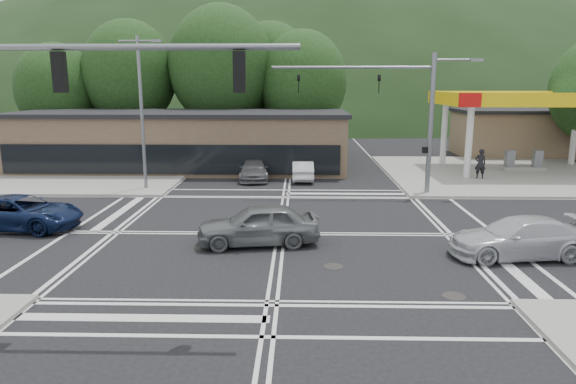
{
  "coord_description": "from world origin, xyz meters",
  "views": [
    {
      "loc": [
        0.81,
        -21.18,
        6.33
      ],
      "look_at": [
        0.26,
        2.04,
        1.4
      ],
      "focal_mm": 32.0,
      "sensor_mm": 36.0,
      "label": 1
    }
  ],
  "objects_px": {
    "car_grey_center": "(258,224)",
    "car_queue_b": "(303,159)",
    "car_blue_west": "(21,213)",
    "pedestrian": "(480,164)",
    "car_silver_east": "(519,238)",
    "car_northbound": "(254,170)",
    "car_queue_a": "(303,170)"
  },
  "relations": [
    {
      "from": "car_silver_east",
      "to": "car_blue_west",
      "type": "bearing_deg",
      "value": -104.31
    },
    {
      "from": "car_blue_west",
      "to": "car_queue_b",
      "type": "height_order",
      "value": "car_blue_west"
    },
    {
      "from": "car_silver_east",
      "to": "car_queue_a",
      "type": "height_order",
      "value": "car_silver_east"
    },
    {
      "from": "car_grey_center",
      "to": "car_silver_east",
      "type": "relative_size",
      "value": 0.94
    },
    {
      "from": "car_queue_b",
      "to": "pedestrian",
      "type": "height_order",
      "value": "pedestrian"
    },
    {
      "from": "car_blue_west",
      "to": "car_queue_a",
      "type": "height_order",
      "value": "car_blue_west"
    },
    {
      "from": "car_grey_center",
      "to": "car_queue_b",
      "type": "bearing_deg",
      "value": 166.08
    },
    {
      "from": "car_grey_center",
      "to": "car_blue_west",
      "type": "bearing_deg",
      "value": -109.02
    },
    {
      "from": "car_queue_a",
      "to": "car_northbound",
      "type": "height_order",
      "value": "car_northbound"
    },
    {
      "from": "car_silver_east",
      "to": "pedestrian",
      "type": "bearing_deg",
      "value": 160.94
    },
    {
      "from": "car_grey_center",
      "to": "car_queue_a",
      "type": "xyz_separation_m",
      "value": [
        1.85,
        14.06,
        -0.17
      ]
    },
    {
      "from": "car_grey_center",
      "to": "pedestrian",
      "type": "relative_size",
      "value": 2.45
    },
    {
      "from": "car_grey_center",
      "to": "car_queue_b",
      "type": "distance_m",
      "value": 19.33
    },
    {
      "from": "car_blue_west",
      "to": "pedestrian",
      "type": "height_order",
      "value": "pedestrian"
    },
    {
      "from": "car_silver_east",
      "to": "car_queue_a",
      "type": "relative_size",
      "value": 1.29
    },
    {
      "from": "car_silver_east",
      "to": "car_queue_a",
      "type": "distance_m",
      "value": 17.27
    },
    {
      "from": "pedestrian",
      "to": "car_queue_a",
      "type": "bearing_deg",
      "value": 3.52
    },
    {
      "from": "car_northbound",
      "to": "pedestrian",
      "type": "relative_size",
      "value": 2.35
    },
    {
      "from": "car_queue_b",
      "to": "pedestrian",
      "type": "relative_size",
      "value": 2.04
    },
    {
      "from": "car_blue_west",
      "to": "car_silver_east",
      "type": "height_order",
      "value": "car_silver_east"
    },
    {
      "from": "car_blue_west",
      "to": "car_northbound",
      "type": "bearing_deg",
      "value": -31.06
    },
    {
      "from": "car_silver_east",
      "to": "car_queue_a",
      "type": "bearing_deg",
      "value": -157.89
    },
    {
      "from": "car_queue_b",
      "to": "pedestrian",
      "type": "distance_m",
      "value": 12.81
    },
    {
      "from": "car_northbound",
      "to": "car_queue_a",
      "type": "bearing_deg",
      "value": -6.19
    },
    {
      "from": "car_queue_b",
      "to": "car_queue_a",
      "type": "bearing_deg",
      "value": 97.35
    },
    {
      "from": "car_grey_center",
      "to": "car_queue_b",
      "type": "relative_size",
      "value": 1.2
    },
    {
      "from": "car_blue_west",
      "to": "car_queue_a",
      "type": "distance_m",
      "value": 17.4
    },
    {
      "from": "car_grey_center",
      "to": "car_queue_a",
      "type": "height_order",
      "value": "car_grey_center"
    },
    {
      "from": "car_blue_west",
      "to": "car_silver_east",
      "type": "relative_size",
      "value": 1.04
    },
    {
      "from": "car_grey_center",
      "to": "car_northbound",
      "type": "distance_m",
      "value": 14.25
    },
    {
      "from": "car_queue_b",
      "to": "car_blue_west",
      "type": "bearing_deg",
      "value": 61.34
    },
    {
      "from": "car_silver_east",
      "to": "car_northbound",
      "type": "relative_size",
      "value": 1.11
    }
  ]
}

